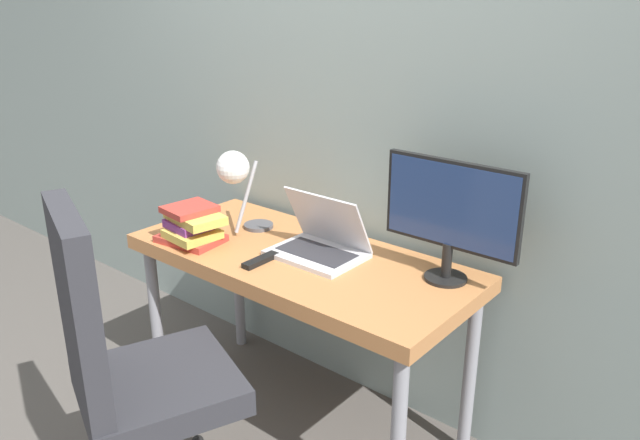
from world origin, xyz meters
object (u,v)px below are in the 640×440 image
office_chair (126,360)px  monitor (451,211)px  desk_lamp (236,174)px  game_controller (187,235)px  book_stack (192,226)px  laptop (320,243)px

office_chair → monitor: bearing=56.3°
monitor → desk_lamp: (-0.87, -0.18, 0.01)m
monitor → office_chair: (-0.61, -0.92, -0.39)m
monitor → office_chair: size_ratio=0.44×
game_controller → book_stack: bearing=-6.2°
laptop → book_stack: size_ratio=1.17×
monitor → game_controller: 1.08m
laptop → game_controller: laptop is taller
laptop → office_chair: office_chair is taller
book_stack → desk_lamp: bearing=63.5°
laptop → monitor: bearing=13.6°
book_stack → game_controller: book_stack is taller
laptop → game_controller: 0.57m
desk_lamp → game_controller: 0.32m
desk_lamp → game_controller: bearing=-127.2°
laptop → desk_lamp: size_ratio=0.96×
laptop → game_controller: (-0.52, -0.23, -0.03)m
desk_lamp → book_stack: desk_lamp is taller
monitor → game_controller: monitor is taller
monitor → desk_lamp: 0.89m
laptop → monitor: (0.48, 0.12, 0.21)m
book_stack → laptop: bearing=26.2°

